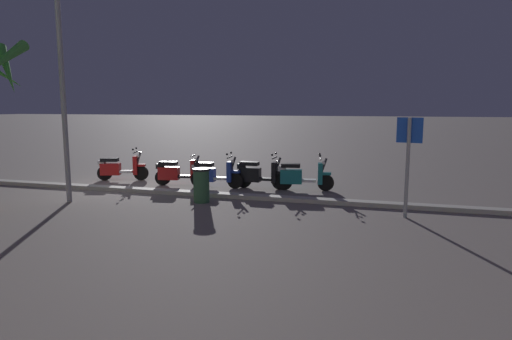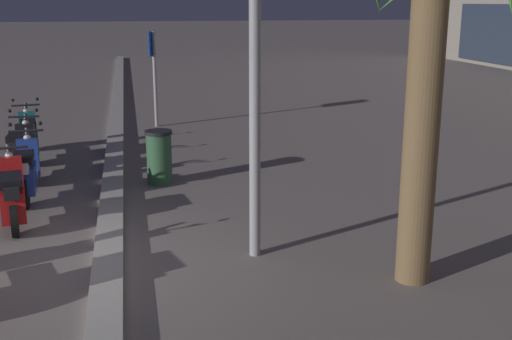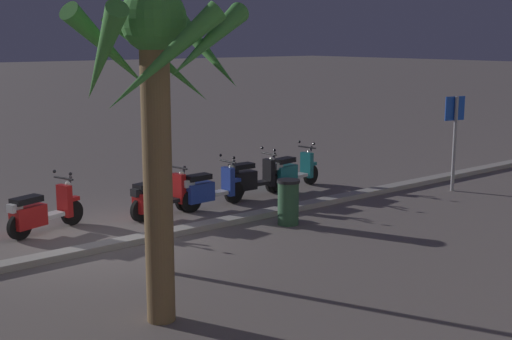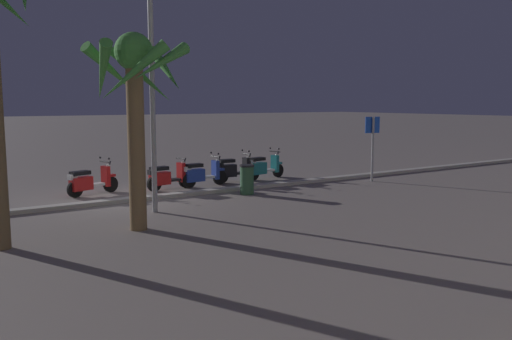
# 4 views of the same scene
# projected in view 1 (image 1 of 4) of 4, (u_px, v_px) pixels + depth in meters

# --- Properties ---
(ground_plane) EXTENTS (200.00, 200.00, 0.00)m
(ground_plane) POSITION_uv_depth(u_px,v_px,m) (116.00, 187.00, 14.66)
(ground_plane) COLOR slate
(curb_strip) EXTENTS (60.00, 0.36, 0.12)m
(curb_strip) POSITION_uv_depth(u_px,v_px,m) (107.00, 188.00, 14.17)
(curb_strip) COLOR #ADA89E
(curb_strip) RESTS_ON ground
(scooter_teal_mid_rear) EXTENTS (1.82, 0.64, 1.17)m
(scooter_teal_mid_rear) POSITION_uv_depth(u_px,v_px,m) (300.00, 176.00, 14.08)
(scooter_teal_mid_rear) COLOR black
(scooter_teal_mid_rear) RESTS_ON ground
(scooter_black_lead_nearest) EXTENTS (1.74, 0.56, 1.17)m
(scooter_black_lead_nearest) POSITION_uv_depth(u_px,v_px,m) (258.00, 174.00, 14.41)
(scooter_black_lead_nearest) COLOR black
(scooter_black_lead_nearest) RESTS_ON ground
(scooter_blue_far_back) EXTENTS (1.78, 0.56, 1.17)m
(scooter_blue_far_back) POSITION_uv_depth(u_px,v_px,m) (213.00, 174.00, 14.54)
(scooter_blue_far_back) COLOR black
(scooter_blue_far_back) RESTS_ON ground
(scooter_red_mid_front) EXTENTS (1.76, 0.64, 1.04)m
(scooter_red_mid_front) POSITION_uv_depth(u_px,v_px,m) (177.00, 173.00, 14.91)
(scooter_red_mid_front) COLOR black
(scooter_red_mid_front) RESTS_ON ground
(scooter_red_last_in_row) EXTENTS (1.77, 0.80, 1.17)m
(scooter_red_last_in_row) POSITION_uv_depth(u_px,v_px,m) (119.00, 168.00, 15.95)
(scooter_red_last_in_row) COLOR black
(scooter_red_last_in_row) RESTS_ON ground
(crossing_sign) EXTENTS (0.59, 0.18, 2.40)m
(crossing_sign) POSITION_uv_depth(u_px,v_px,m) (408.00, 155.00, 10.54)
(crossing_sign) COLOR #939399
(crossing_sign) RESTS_ON ground
(litter_bin) EXTENTS (0.48, 0.48, 0.95)m
(litter_bin) POSITION_uv_depth(u_px,v_px,m) (201.00, 185.00, 12.34)
(litter_bin) COLOR #2D5638
(litter_bin) RESTS_ON ground
(street_lamp) EXTENTS (0.36, 0.36, 7.50)m
(street_lamp) POSITION_uv_depth(u_px,v_px,m) (59.00, 36.00, 11.78)
(street_lamp) COLOR #939399
(street_lamp) RESTS_ON ground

